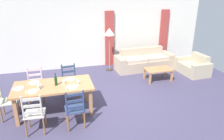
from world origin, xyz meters
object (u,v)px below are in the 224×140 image
dining_chair_far_right (70,81)px  wine_bottle (56,81)px  dining_table (53,88)px  wine_glass_near_left (38,85)px  coffee_table (158,71)px  dining_chair_head_west (6,100)px  coffee_cup_primary (64,82)px  dining_chair_near_left (34,114)px  armchair_upholstered (194,67)px  couch (144,62)px  dining_chair_near_right (75,109)px  dining_chair_far_left (36,85)px  wine_glass_near_right (78,80)px  standing_lamp (109,34)px  coffee_cup_secondary (41,86)px

dining_chair_far_right → wine_bottle: size_ratio=3.04×
dining_table → wine_bottle: size_ratio=6.01×
wine_glass_near_left → coffee_table: size_ratio=0.18×
dining_chair_head_west → coffee_cup_primary: 1.41m
dining_chair_near_left → coffee_cup_primary: size_ratio=10.67×
armchair_upholstered → wine_bottle: bearing=-163.8°
dining_chair_far_right → dining_chair_head_west: size_ratio=1.00×
wine_bottle → dining_table: bearing=161.9°
couch → dining_chair_near_right: bearing=-133.4°
wine_glass_near_left → dining_chair_head_west: bearing=167.6°
dining_chair_far_left → dining_chair_head_west: bearing=-130.3°
wine_glass_near_right → couch: wine_glass_near_right is taller
couch → standing_lamp: (-1.35, 0.18, 1.12)m
dining_chair_near_left → coffee_table: bearing=26.5°
armchair_upholstered → wine_glass_near_left: bearing=-163.7°
dining_chair_far_right → wine_glass_near_left: (-0.76, -0.92, 0.38)m
dining_chair_near_left → couch: 4.98m
wine_bottle → wine_glass_near_left: 0.42m
dining_chair_near_right → coffee_cup_primary: (-0.17, 0.80, 0.32)m
wine_bottle → coffee_table: (3.38, 1.19, -0.51)m
dining_table → coffee_table: bearing=18.7°
dining_chair_head_west → dining_chair_near_left: bearing=-48.4°
dining_chair_head_west → wine_glass_near_left: 0.89m
wine_bottle → wine_glass_near_right: (0.52, -0.10, -0.01)m
wine_glass_near_left → dining_chair_far_left: bearing=100.0°
dining_chair_far_left → coffee_cup_secondary: (0.20, -0.84, 0.32)m
wine_glass_near_left → coffee_cup_secondary: 0.10m
dining_chair_near_right → dining_table: bearing=118.7°
dining_chair_head_west → couch: dining_chair_head_west is taller
dining_chair_head_west → coffee_table: bearing=14.1°
dining_chair_near_left → coffee_cup_secondary: size_ratio=10.67×
dining_chair_near_right → dining_chair_far_right: 1.55m
coffee_cup_secondary → standing_lamp: bearing=48.2°
wine_bottle → coffee_cup_primary: 0.20m
wine_glass_near_left → couch: wine_glass_near_left is taller
coffee_cup_primary → standing_lamp: 3.20m
dining_chair_near_left → wine_glass_near_right: size_ratio=5.96×
dining_chair_near_left → dining_chair_far_right: bearing=60.9°
dining_chair_near_left → wine_glass_near_left: dining_chair_near_left is taller
wine_bottle → coffee_cup_primary: size_ratio=3.51×
dining_chair_far_left → coffee_cup_primary: bearing=-44.9°
dining_chair_near_left → dining_chair_head_west: same height
dining_table → dining_chair_far_left: (-0.49, 0.76, -0.19)m
dining_chair_head_west → coffee_table: size_ratio=1.07×
wine_glass_near_left → armchair_upholstered: bearing=16.3°
standing_lamp → wine_glass_near_left: bearing=-131.6°
dining_chair_far_right → wine_glass_near_right: size_ratio=5.96×
dining_chair_near_left → wine_bottle: wine_bottle is taller
dining_table → dining_chair_head_west: bearing=179.0°
dining_chair_far_left → wine_glass_near_left: size_ratio=5.96×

